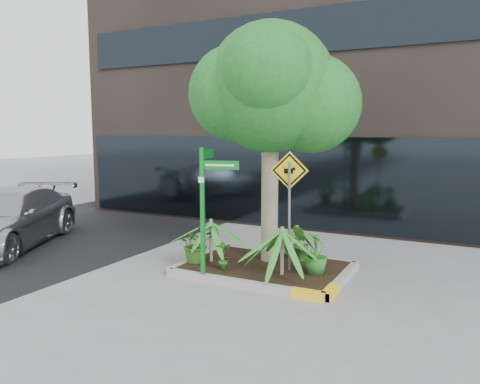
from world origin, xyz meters
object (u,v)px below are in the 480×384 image
at_px(parked_car, 7,218).
at_px(cattle_sign, 289,191).
at_px(street_sign_post, 206,200).
at_px(tree, 271,88).

bearing_deg(parked_car, cattle_sign, -19.22).
relative_size(street_sign_post, cattle_sign, 1.10).
bearing_deg(street_sign_post, cattle_sign, 15.42).
distance_m(tree, cattle_sign, 2.23).
height_order(tree, street_sign_post, tree).
xyz_separation_m(parked_car, street_sign_post, (5.82, -0.09, 0.87)).
xyz_separation_m(tree, street_sign_post, (-0.69, -1.45, -2.15)).
bearing_deg(cattle_sign, tree, 118.97).
distance_m(tree, street_sign_post, 2.68).
xyz_separation_m(parked_car, cattle_sign, (7.20, 0.67, 1.02)).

